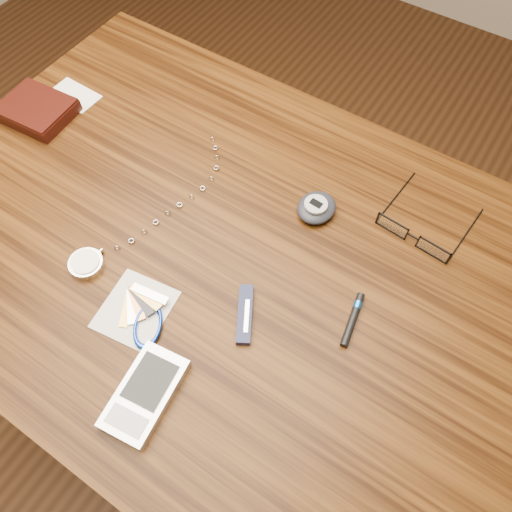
{
  "coord_description": "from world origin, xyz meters",
  "views": [
    {
      "loc": [
        0.26,
        -0.3,
        1.38
      ],
      "look_at": [
        0.06,
        0.01,
        0.76
      ],
      "focal_mm": 35.0,
      "sensor_mm": 36.0,
      "label": 1
    }
  ],
  "objects_px": {
    "wallet_and_card": "(38,109)",
    "pda_phone": "(145,393)",
    "pocket_knife": "(245,314)",
    "pocket_watch": "(92,259)",
    "pedometer": "(317,207)",
    "eyeglasses": "(415,235)",
    "desk": "(224,277)",
    "notepad_keys": "(142,316)"
  },
  "relations": [
    {
      "from": "wallet_and_card",
      "to": "pda_phone",
      "type": "distance_m",
      "value": 0.55
    },
    {
      "from": "wallet_and_card",
      "to": "pocket_watch",
      "type": "bearing_deg",
      "value": -31.2
    },
    {
      "from": "eyeglasses",
      "to": "pda_phone",
      "type": "relative_size",
      "value": 1.06
    },
    {
      "from": "pedometer",
      "to": "wallet_and_card",
      "type": "bearing_deg",
      "value": -170.72
    },
    {
      "from": "pda_phone",
      "to": "pedometer",
      "type": "bearing_deg",
      "value": 84.1
    },
    {
      "from": "desk",
      "to": "eyeglasses",
      "type": "height_order",
      "value": "eyeglasses"
    },
    {
      "from": "pocket_watch",
      "to": "pocket_knife",
      "type": "height_order",
      "value": "pocket_watch"
    },
    {
      "from": "wallet_and_card",
      "to": "eyeglasses",
      "type": "relative_size",
      "value": 1.13
    },
    {
      "from": "wallet_and_card",
      "to": "eyeglasses",
      "type": "xyz_separation_m",
      "value": [
        0.66,
        0.12,
        -0.0
      ]
    },
    {
      "from": "eyeglasses",
      "to": "pocket_knife",
      "type": "height_order",
      "value": "eyeglasses"
    },
    {
      "from": "pda_phone",
      "to": "pedometer",
      "type": "distance_m",
      "value": 0.36
    },
    {
      "from": "wallet_and_card",
      "to": "pedometer",
      "type": "distance_m",
      "value": 0.52
    },
    {
      "from": "wallet_and_card",
      "to": "pda_phone",
      "type": "height_order",
      "value": "wallet_and_card"
    },
    {
      "from": "wallet_and_card",
      "to": "notepad_keys",
      "type": "relative_size",
      "value": 1.26
    },
    {
      "from": "notepad_keys",
      "to": "pocket_knife",
      "type": "distance_m",
      "value": 0.14
    },
    {
      "from": "pda_phone",
      "to": "pocket_knife",
      "type": "height_order",
      "value": "pda_phone"
    },
    {
      "from": "pda_phone",
      "to": "pedometer",
      "type": "relative_size",
      "value": 1.83
    },
    {
      "from": "pocket_watch",
      "to": "pda_phone",
      "type": "bearing_deg",
      "value": -29.74
    },
    {
      "from": "desk",
      "to": "wallet_and_card",
      "type": "relative_size",
      "value": 6.64
    },
    {
      "from": "eyeglasses",
      "to": "pocket_watch",
      "type": "distance_m",
      "value": 0.47
    },
    {
      "from": "wallet_and_card",
      "to": "pda_phone",
      "type": "relative_size",
      "value": 1.2
    },
    {
      "from": "pedometer",
      "to": "notepad_keys",
      "type": "distance_m",
      "value": 0.3
    },
    {
      "from": "wallet_and_card",
      "to": "pocket_knife",
      "type": "distance_m",
      "value": 0.53
    },
    {
      "from": "pedometer",
      "to": "pda_phone",
      "type": "bearing_deg",
      "value": -95.9
    },
    {
      "from": "eyeglasses",
      "to": "pocket_watch",
      "type": "relative_size",
      "value": 0.41
    },
    {
      "from": "wallet_and_card",
      "to": "pocket_watch",
      "type": "xyz_separation_m",
      "value": [
        0.28,
        -0.17,
        -0.01
      ]
    },
    {
      "from": "desk",
      "to": "eyeglasses",
      "type": "xyz_separation_m",
      "value": [
        0.24,
        0.16,
        0.11
      ]
    },
    {
      "from": "wallet_and_card",
      "to": "eyeglasses",
      "type": "height_order",
      "value": "eyeglasses"
    },
    {
      "from": "pocket_watch",
      "to": "notepad_keys",
      "type": "distance_m",
      "value": 0.12
    },
    {
      "from": "desk",
      "to": "notepad_keys",
      "type": "relative_size",
      "value": 8.34
    },
    {
      "from": "pda_phone",
      "to": "notepad_keys",
      "type": "bearing_deg",
      "value": 132.25
    },
    {
      "from": "eyeglasses",
      "to": "pda_phone",
      "type": "distance_m",
      "value": 0.44
    },
    {
      "from": "desk",
      "to": "eyeglasses",
      "type": "relative_size",
      "value": 7.52
    },
    {
      "from": "eyeglasses",
      "to": "pda_phone",
      "type": "height_order",
      "value": "eyeglasses"
    },
    {
      "from": "pedometer",
      "to": "notepad_keys",
      "type": "xyz_separation_m",
      "value": [
        -0.11,
        -0.28,
        -0.01
      ]
    },
    {
      "from": "pocket_knife",
      "to": "pocket_watch",
      "type": "bearing_deg",
      "value": -167.88
    },
    {
      "from": "notepad_keys",
      "to": "pocket_knife",
      "type": "height_order",
      "value": "same"
    },
    {
      "from": "pda_phone",
      "to": "notepad_keys",
      "type": "relative_size",
      "value": 1.05
    },
    {
      "from": "desk",
      "to": "pocket_knife",
      "type": "distance_m",
      "value": 0.16
    },
    {
      "from": "pocket_knife",
      "to": "pedometer",
      "type": "bearing_deg",
      "value": 91.62
    },
    {
      "from": "desk",
      "to": "pocket_knife",
      "type": "bearing_deg",
      "value": -38.29
    },
    {
      "from": "desk",
      "to": "wallet_and_card",
      "type": "xyz_separation_m",
      "value": [
        -0.42,
        0.05,
        0.11
      ]
    }
  ]
}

